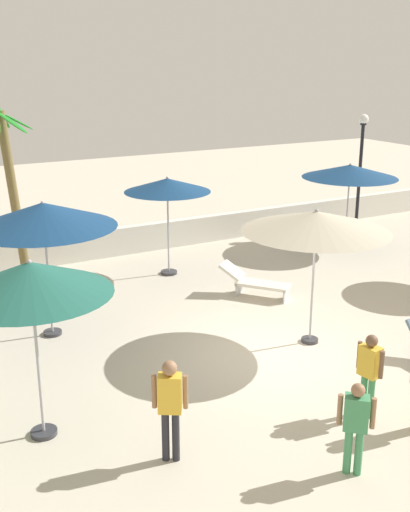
{
  "coord_description": "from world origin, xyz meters",
  "views": [
    {
      "loc": [
        -7.15,
        -10.05,
        6.05
      ],
      "look_at": [
        0.0,
        2.89,
        1.4
      ],
      "focal_mm": 44.32,
      "sensor_mm": 36.0,
      "label": 1
    }
  ],
  "objects_px": {
    "guest_0": "(369,368)",
    "guest_1": "(170,401)",
    "palm_tree_0": "(8,173)",
    "lamp_post_0": "(360,163)",
    "guest_3": "(356,421)",
    "patio_umbrella_2": "(316,222)",
    "lounge_chair_0": "(254,282)",
    "patio_umbrella_1": "(43,215)",
    "patio_umbrella_4": "(167,186)",
    "patio_umbrella_5": "(350,172)",
    "patio_umbrella_0": "(31,279)"
  },
  "relations": [
    {
      "from": "patio_umbrella_2",
      "to": "patio_umbrella_4",
      "type": "height_order",
      "value": "patio_umbrella_2"
    },
    {
      "from": "lamp_post_0",
      "to": "patio_umbrella_0",
      "type": "bearing_deg",
      "value": -151.03
    },
    {
      "from": "patio_umbrella_2",
      "to": "lamp_post_0",
      "type": "bearing_deg",
      "value": 42.52
    },
    {
      "from": "patio_umbrella_2",
      "to": "patio_umbrella_5",
      "type": "bearing_deg",
      "value": 43.5
    },
    {
      "from": "patio_umbrella_0",
      "to": "lamp_post_0",
      "type": "relative_size",
      "value": 0.74
    },
    {
      "from": "lounge_chair_0",
      "to": "guest_0",
      "type": "distance_m",
      "value": 6.11
    },
    {
      "from": "patio_umbrella_1",
      "to": "lamp_post_0",
      "type": "relative_size",
      "value": 0.76
    },
    {
      "from": "palm_tree_0",
      "to": "lamp_post_0",
      "type": "xyz_separation_m",
      "value": [
        12.2,
        -0.05,
        -0.67
      ]
    },
    {
      "from": "lamp_post_0",
      "to": "guest_0",
      "type": "relative_size",
      "value": 2.71
    },
    {
      "from": "patio_umbrella_0",
      "to": "palm_tree_0",
      "type": "height_order",
      "value": "palm_tree_0"
    },
    {
      "from": "patio_umbrella_0",
      "to": "lamp_post_0",
      "type": "xyz_separation_m",
      "value": [
        13.53,
        7.49,
        -0.3
      ]
    },
    {
      "from": "guest_1",
      "to": "patio_umbrella_1",
      "type": "bearing_deg",
      "value": 93.14
    },
    {
      "from": "patio_umbrella_4",
      "to": "guest_3",
      "type": "bearing_deg",
      "value": -99.45
    },
    {
      "from": "patio_umbrella_1",
      "to": "lounge_chair_0",
      "type": "xyz_separation_m",
      "value": [
        5.39,
        -0.17,
        -2.4
      ]
    },
    {
      "from": "patio_umbrella_2",
      "to": "lamp_post_0",
      "type": "distance_m",
      "value": 9.99
    },
    {
      "from": "patio_umbrella_1",
      "to": "patio_umbrella_2",
      "type": "relative_size",
      "value": 1.0
    },
    {
      "from": "guest_0",
      "to": "lounge_chair_0",
      "type": "bearing_deg",
      "value": 75.72
    },
    {
      "from": "guest_0",
      "to": "guest_1",
      "type": "xyz_separation_m",
      "value": [
        -3.58,
        0.5,
        0.11
      ]
    },
    {
      "from": "guest_3",
      "to": "guest_1",
      "type": "bearing_deg",
      "value": 144.08
    },
    {
      "from": "patio_umbrella_5",
      "to": "lounge_chair_0",
      "type": "xyz_separation_m",
      "value": [
        -5.18,
        -2.37,
        -2.13
      ]
    },
    {
      "from": "palm_tree_0",
      "to": "guest_1",
      "type": "bearing_deg",
      "value": -88.52
    },
    {
      "from": "patio_umbrella_4",
      "to": "guest_1",
      "type": "xyz_separation_m",
      "value": [
        -3.88,
        -8.12,
        -1.57
      ]
    },
    {
      "from": "patio_umbrella_1",
      "to": "lounge_chair_0",
      "type": "height_order",
      "value": "patio_umbrella_1"
    },
    {
      "from": "patio_umbrella_0",
      "to": "patio_umbrella_5",
      "type": "distance_m",
      "value": 13.32
    },
    {
      "from": "guest_3",
      "to": "patio_umbrella_2",
      "type": "bearing_deg",
      "value": 59.88
    },
    {
      "from": "palm_tree_0",
      "to": "lamp_post_0",
      "type": "bearing_deg",
      "value": -0.25
    },
    {
      "from": "patio_umbrella_4",
      "to": "guest_0",
      "type": "height_order",
      "value": "patio_umbrella_4"
    },
    {
      "from": "guest_0",
      "to": "lamp_post_0",
      "type": "bearing_deg",
      "value": 49.04
    },
    {
      "from": "patio_umbrella_2",
      "to": "guest_3",
      "type": "xyz_separation_m",
      "value": [
        -2.34,
        -4.04,
        -1.85
      ]
    },
    {
      "from": "patio_umbrella_1",
      "to": "palm_tree_0",
      "type": "xyz_separation_m",
      "value": [
        0.07,
        3.63,
        0.35
      ]
    },
    {
      "from": "patio_umbrella_0",
      "to": "patio_umbrella_4",
      "type": "relative_size",
      "value": 1.07
    },
    {
      "from": "patio_umbrella_0",
      "to": "guest_1",
      "type": "distance_m",
      "value": 2.86
    },
    {
      "from": "lounge_chair_0",
      "to": "guest_3",
      "type": "relative_size",
      "value": 1.18
    },
    {
      "from": "palm_tree_0",
      "to": "guest_0",
      "type": "bearing_deg",
      "value": -68.5
    },
    {
      "from": "lamp_post_0",
      "to": "guest_3",
      "type": "xyz_separation_m",
      "value": [
        -9.7,
        -10.79,
        -1.57
      ]
    },
    {
      "from": "patio_umbrella_4",
      "to": "patio_umbrella_2",
      "type": "bearing_deg",
      "value": -82.82
    },
    {
      "from": "lamp_post_0",
      "to": "guest_3",
      "type": "distance_m",
      "value": 14.59
    },
    {
      "from": "guest_1",
      "to": "palm_tree_0",
      "type": "bearing_deg",
      "value": 91.48
    },
    {
      "from": "patio_umbrella_1",
      "to": "palm_tree_0",
      "type": "distance_m",
      "value": 3.65
    },
    {
      "from": "lounge_chair_0",
      "to": "patio_umbrella_4",
      "type": "bearing_deg",
      "value": 113.81
    },
    {
      "from": "lamp_post_0",
      "to": "guest_1",
      "type": "bearing_deg",
      "value": -142.59
    },
    {
      "from": "palm_tree_0",
      "to": "guest_3",
      "type": "xyz_separation_m",
      "value": [
        2.5,
        -10.84,
        -2.24
      ]
    },
    {
      "from": "lounge_chair_0",
      "to": "guest_0",
      "type": "bearing_deg",
      "value": -104.28
    },
    {
      "from": "patio_umbrella_2",
      "to": "guest_1",
      "type": "height_order",
      "value": "patio_umbrella_2"
    },
    {
      "from": "guest_1",
      "to": "guest_3",
      "type": "distance_m",
      "value": 2.79
    },
    {
      "from": "palm_tree_0",
      "to": "guest_1",
      "type": "height_order",
      "value": "palm_tree_0"
    },
    {
      "from": "patio_umbrella_5",
      "to": "lamp_post_0",
      "type": "bearing_deg",
      "value": 39.03
    },
    {
      "from": "patio_umbrella_5",
      "to": "guest_0",
      "type": "height_order",
      "value": "patio_umbrella_5"
    },
    {
      "from": "patio_umbrella_2",
      "to": "guest_0",
      "type": "bearing_deg",
      "value": -109.37
    },
    {
      "from": "patio_umbrella_5",
      "to": "lamp_post_0",
      "type": "relative_size",
      "value": 0.74
    }
  ]
}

